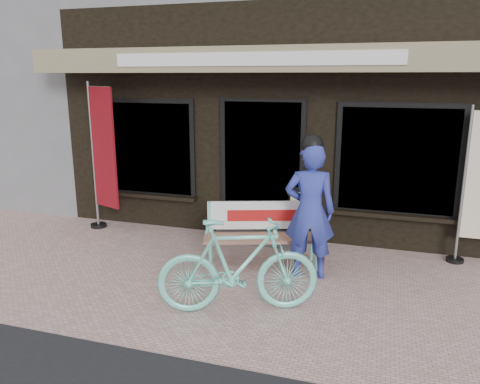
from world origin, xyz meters
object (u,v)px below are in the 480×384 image
(person, at_px, (310,208))
(menu_stand, at_px, (302,214))
(bench, at_px, (262,228))
(nobori_red, at_px, (102,156))
(bicycle, at_px, (238,266))

(person, height_order, menu_stand, person)
(bench, xyz_separation_m, nobori_red, (-2.86, 0.62, 0.76))
(bench, bearing_deg, person, -37.18)
(person, bearing_deg, menu_stand, 93.50)
(bicycle, bearing_deg, person, -47.95)
(nobori_red, relative_size, menu_stand, 2.80)
(person, bearing_deg, bicycle, -126.35)
(person, height_order, nobori_red, nobori_red)
(bicycle, bearing_deg, nobori_red, 34.25)
(menu_stand, bearing_deg, nobori_red, -172.01)
(bicycle, height_order, menu_stand, bicycle)
(nobori_red, bearing_deg, bench, 8.43)
(bicycle, relative_size, nobori_red, 0.72)
(person, xyz_separation_m, menu_stand, (-0.29, 1.24, -0.46))
(bench, relative_size, person, 0.88)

